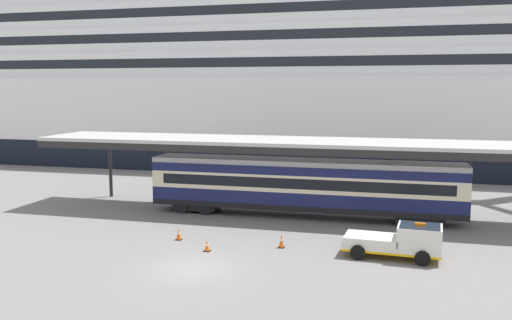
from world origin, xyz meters
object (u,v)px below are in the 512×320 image
at_px(traffic_cone_near, 207,246).
at_px(traffic_cone_far, 179,234).
at_px(service_truck, 401,240).
at_px(train_carriage, 304,185).
at_px(traffic_cone_mid, 281,241).
at_px(cruise_ship, 265,81).

bearing_deg(traffic_cone_near, traffic_cone_far, 144.16).
height_order(service_truck, traffic_cone_near, service_truck).
height_order(train_carriage, traffic_cone_near, train_carriage).
bearing_deg(traffic_cone_far, traffic_cone_near, -35.84).
height_order(train_carriage, traffic_cone_mid, train_carriage).
distance_m(cruise_ship, traffic_cone_near, 43.97).
xyz_separation_m(traffic_cone_near, traffic_cone_far, (-2.44, 1.77, 0.04)).
height_order(cruise_ship, traffic_cone_far, cruise_ship).
xyz_separation_m(cruise_ship, service_truck, (17.45, -40.87, -8.99)).
relative_size(train_carriage, traffic_cone_far, 31.11).
distance_m(cruise_ship, train_carriage, 35.31).
bearing_deg(train_carriage, traffic_cone_far, -128.92).
relative_size(cruise_ship, traffic_cone_far, 249.77).
xyz_separation_m(traffic_cone_mid, traffic_cone_far, (-6.37, 0.03, -0.04)).
distance_m(service_truck, traffic_cone_near, 10.72).
bearing_deg(traffic_cone_mid, cruise_ship, 104.86).
bearing_deg(traffic_cone_far, service_truck, -1.32).
relative_size(train_carriage, service_truck, 4.14).
bearing_deg(traffic_cone_mid, traffic_cone_far, 179.74).
relative_size(cruise_ship, train_carriage, 8.03).
xyz_separation_m(traffic_cone_near, traffic_cone_mid, (3.92, 1.74, 0.08)).
relative_size(cruise_ship, traffic_cone_near, 281.58).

